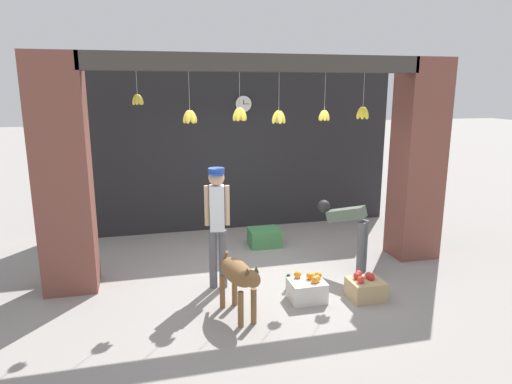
{
  "coord_description": "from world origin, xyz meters",
  "views": [
    {
      "loc": [
        -1.65,
        -6.14,
        2.76
      ],
      "look_at": [
        0.0,
        0.38,
        1.22
      ],
      "focal_mm": 32.0,
      "sensor_mm": 36.0,
      "label": 1
    }
  ],
  "objects": [
    {
      "name": "worker_stooping",
      "position": [
        1.36,
        -0.03,
        0.7
      ],
      "size": [
        0.65,
        0.67,
        1.05
      ],
      "rotation": [
        0.0,
        0.0,
        0.76
      ],
      "color": "#56565B",
      "rests_on": "ground_plane"
    },
    {
      "name": "dog",
      "position": [
        -0.59,
        -1.1,
        0.55
      ],
      "size": [
        0.44,
        1.03,
        0.78
      ],
      "rotation": [
        0.0,
        0.0,
        -1.34
      ],
      "color": "brown",
      "rests_on": "ground_plane"
    },
    {
      "name": "wall_clock",
      "position": [
        0.29,
        2.5,
        2.46
      ],
      "size": [
        0.32,
        0.03,
        0.32
      ],
      "color": "black"
    },
    {
      "name": "fruit_crate_oranges",
      "position": [
        0.39,
        -0.88,
        0.15
      ],
      "size": [
        0.46,
        0.38,
        0.36
      ],
      "color": "silver",
      "rests_on": "ground_plane"
    },
    {
      "name": "fruit_crate_apples",
      "position": [
        1.17,
        -1.01,
        0.14
      ],
      "size": [
        0.45,
        0.4,
        0.34
      ],
      "color": "tan",
      "rests_on": "ground_plane"
    },
    {
      "name": "shop_pillar_left",
      "position": [
        -2.68,
        0.3,
        1.61
      ],
      "size": [
        0.7,
        0.6,
        3.21
      ],
      "primitive_type": "cube",
      "color": "brown",
      "rests_on": "ground_plane"
    },
    {
      "name": "storefront_awning",
      "position": [
        0.01,
        0.12,
        3.03
      ],
      "size": [
        4.77,
        0.28,
        0.97
      ],
      "color": "#3D3833"
    },
    {
      "name": "ground_plane",
      "position": [
        0.0,
        0.0,
        0.0
      ],
      "size": [
        60.0,
        60.0,
        0.0
      ],
      "primitive_type": "plane",
      "color": "gray"
    },
    {
      "name": "water_bottle",
      "position": [
        0.24,
        -0.51,
        0.11
      ],
      "size": [
        0.08,
        0.08,
        0.23
      ],
      "color": "#38934C",
      "rests_on": "ground_plane"
    },
    {
      "name": "shopkeeper",
      "position": [
        -0.69,
        -0.19,
        1.02
      ],
      "size": [
        0.34,
        0.29,
        1.71
      ],
      "rotation": [
        0.0,
        0.0,
        2.97
      ],
      "color": "#56565B",
      "rests_on": "ground_plane"
    },
    {
      "name": "shop_back_wall",
      "position": [
        0.0,
        2.57,
        1.61
      ],
      "size": [
        6.67,
        0.12,
        3.21
      ],
      "primitive_type": "cube",
      "color": "#232326",
      "rests_on": "ground_plane"
    },
    {
      "name": "shop_pillar_right",
      "position": [
        2.68,
        0.3,
        1.61
      ],
      "size": [
        0.7,
        0.6,
        3.21
      ],
      "primitive_type": "cube",
      "color": "brown",
      "rests_on": "ground_plane"
    },
    {
      "name": "produce_box_green",
      "position": [
        0.39,
        1.33,
        0.16
      ],
      "size": [
        0.55,
        0.42,
        0.32
      ],
      "primitive_type": "cube",
      "color": "#42844C",
      "rests_on": "ground_plane"
    }
  ]
}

